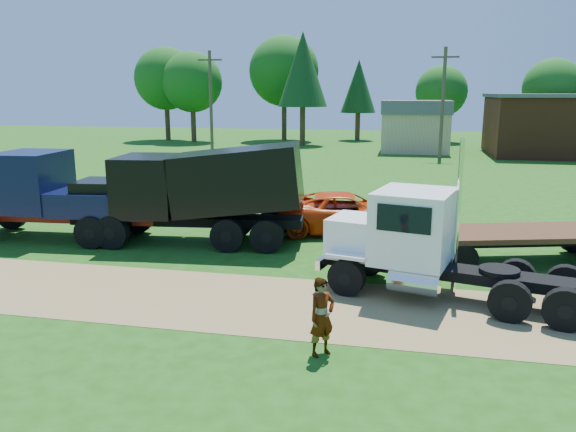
% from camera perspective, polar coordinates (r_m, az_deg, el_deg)
% --- Properties ---
extents(ground, '(140.00, 140.00, 0.00)m').
position_cam_1_polar(ground, '(14.88, -1.39, -8.92)').
color(ground, '#1E480F').
rests_on(ground, ground).
extents(dirt_track, '(120.00, 4.20, 0.01)m').
position_cam_1_polar(dirt_track, '(14.88, -1.39, -8.89)').
color(dirt_track, olive).
rests_on(dirt_track, ground).
extents(white_semi_tractor, '(7.20, 3.82, 4.25)m').
position_cam_1_polar(white_semi_tractor, '(15.60, 12.81, -2.61)').
color(white_semi_tractor, black).
rests_on(white_semi_tractor, ground).
extents(black_dump_truck, '(8.62, 3.48, 3.67)m').
position_cam_1_polar(black_dump_truck, '(20.58, -9.29, 2.77)').
color(black_dump_truck, black).
rests_on(black_dump_truck, ground).
extents(navy_truck, '(7.68, 3.12, 3.26)m').
position_cam_1_polar(navy_truck, '(22.86, -23.05, 2.01)').
color(navy_truck, maroon).
rests_on(navy_truck, ground).
extents(orange_pickup, '(6.04, 3.56, 1.58)m').
position_cam_1_polar(orange_pickup, '(22.18, 6.08, 0.33)').
color(orange_pickup, '#DF3F0A').
rests_on(orange_pickup, ground).
extents(flatbed_trailer, '(7.87, 4.25, 1.93)m').
position_cam_1_polar(flatbed_trailer, '(19.66, 22.72, -2.05)').
color(flatbed_trailer, '#392712').
rests_on(flatbed_trailer, ground).
extents(spectator_a, '(0.72, 0.73, 1.69)m').
position_cam_1_polar(spectator_a, '(11.89, 3.46, -10.19)').
color(spectator_a, '#999999').
rests_on(spectator_a, ground).
extents(spectator_b, '(0.91, 0.74, 1.77)m').
position_cam_1_polar(spectator_b, '(22.62, -1.69, 0.88)').
color(spectator_b, '#999999').
rests_on(spectator_b, ground).
extents(tan_shed, '(6.20, 5.40, 4.70)m').
position_cam_1_polar(tan_shed, '(53.57, 12.84, 8.95)').
color(tan_shed, tan).
rests_on(tan_shed, ground).
extents(utility_poles, '(42.20, 0.28, 9.00)m').
position_cam_1_polar(utility_poles, '(48.57, 15.45, 11.19)').
color(utility_poles, '#4E3C2C').
rests_on(utility_poles, ground).
extents(tree_row, '(58.78, 12.98, 11.71)m').
position_cam_1_polar(tree_row, '(62.83, 7.95, 13.54)').
color(tree_row, '#3A2817').
rests_on(tree_row, ground).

